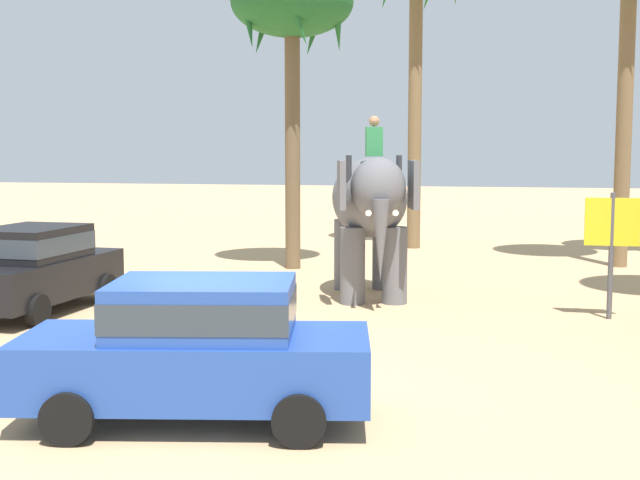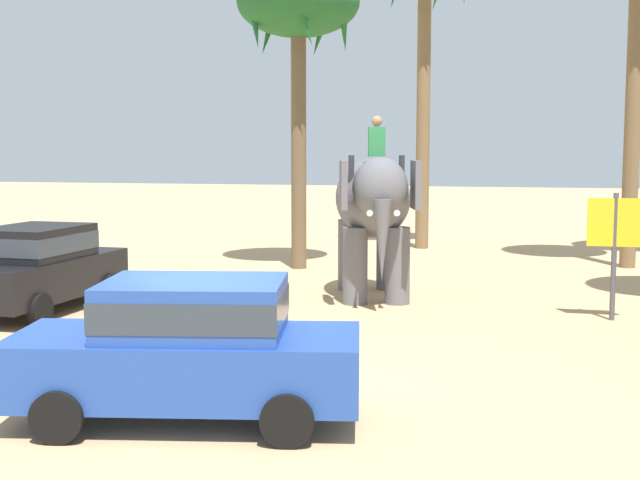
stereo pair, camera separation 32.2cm
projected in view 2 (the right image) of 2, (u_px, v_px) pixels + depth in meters
ground_plane at (214, 402)px, 11.21m from camera, size 120.00×120.00×0.00m
car_sedan_foreground at (189, 345)px, 10.33m from camera, size 4.34×2.41×1.70m
car_parked_far_side at (38, 265)px, 17.26m from camera, size 2.04×4.18×1.70m
elephant_with_mahout at (374, 206)px, 18.62m from camera, size 2.41×4.02×3.88m
palm_tree_near_hut at (298, 11)px, 22.69m from camera, size 3.20×3.20×7.88m
signboard_yellow at (615, 231)px, 16.28m from camera, size 1.00×0.10×2.40m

